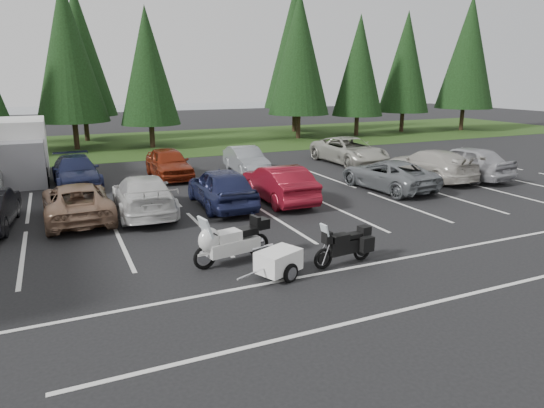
{
  "coord_description": "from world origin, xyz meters",
  "views": [
    {
      "loc": [
        -6.46,
        -13.57,
        4.91
      ],
      "look_at": [
        -0.56,
        -0.5,
        1.14
      ],
      "focal_mm": 32.0,
      "sensor_mm": 36.0,
      "label": 1
    }
  ],
  "objects_px": {
    "box_truck": "(20,151)",
    "car_near_2": "(77,202)",
    "touring_motorcycle": "(232,237)",
    "car_near_8": "(465,162)",
    "car_near_4": "(221,187)",
    "car_near_6": "(388,175)",
    "car_far_3": "(246,160)",
    "car_near_3": "(143,195)",
    "adventure_motorcycle": "(343,242)",
    "car_far_1": "(76,172)",
    "car_far_2": "(169,163)",
    "car_near_5": "(279,183)",
    "car_near_7": "(430,165)",
    "cargo_trailer": "(278,264)",
    "car_far_4": "(349,151)"
  },
  "relations": [
    {
      "from": "box_truck",
      "to": "car_near_6",
      "type": "xyz_separation_m",
      "value": [
        15.04,
        -8.78,
        -0.78
      ]
    },
    {
      "from": "car_near_2",
      "to": "car_near_7",
      "type": "relative_size",
      "value": 0.93
    },
    {
      "from": "car_near_3",
      "to": "cargo_trailer",
      "type": "bearing_deg",
      "value": 108.16
    },
    {
      "from": "box_truck",
      "to": "car_near_4",
      "type": "height_order",
      "value": "box_truck"
    },
    {
      "from": "car_near_4",
      "to": "car_far_2",
      "type": "distance_m",
      "value": 6.46
    },
    {
      "from": "box_truck",
      "to": "car_near_3",
      "type": "height_order",
      "value": "box_truck"
    },
    {
      "from": "box_truck",
      "to": "car_near_2",
      "type": "xyz_separation_m",
      "value": [
        2.06,
        -8.19,
        -0.79
      ]
    },
    {
      "from": "car_near_4",
      "to": "car_far_2",
      "type": "bearing_deg",
      "value": -82.97
    },
    {
      "from": "touring_motorcycle",
      "to": "cargo_trailer",
      "type": "relative_size",
      "value": 1.65
    },
    {
      "from": "box_truck",
      "to": "adventure_motorcycle",
      "type": "bearing_deg",
      "value": -62.05
    },
    {
      "from": "car_near_3",
      "to": "car_near_4",
      "type": "relative_size",
      "value": 1.08
    },
    {
      "from": "car_near_2",
      "to": "car_far_1",
      "type": "bearing_deg",
      "value": -93.82
    },
    {
      "from": "car_near_4",
      "to": "car_far_4",
      "type": "bearing_deg",
      "value": -146.12
    },
    {
      "from": "car_near_5",
      "to": "touring_motorcycle",
      "type": "relative_size",
      "value": 1.74
    },
    {
      "from": "car_near_6",
      "to": "car_far_2",
      "type": "distance_m",
      "value": 10.67
    },
    {
      "from": "box_truck",
      "to": "car_far_3",
      "type": "bearing_deg",
      "value": -13.15
    },
    {
      "from": "car_near_2",
      "to": "car_near_7",
      "type": "height_order",
      "value": "car_near_7"
    },
    {
      "from": "car_far_3",
      "to": "car_near_4",
      "type": "bearing_deg",
      "value": -115.99
    },
    {
      "from": "car_far_1",
      "to": "car_far_4",
      "type": "relative_size",
      "value": 0.87
    },
    {
      "from": "box_truck",
      "to": "car_near_8",
      "type": "xyz_separation_m",
      "value": [
        20.07,
        -8.32,
        -0.63
      ]
    },
    {
      "from": "box_truck",
      "to": "car_near_5",
      "type": "height_order",
      "value": "box_truck"
    },
    {
      "from": "car_near_5",
      "to": "car_far_4",
      "type": "height_order",
      "value": "car_far_4"
    },
    {
      "from": "car_near_5",
      "to": "car_far_1",
      "type": "relative_size",
      "value": 0.96
    },
    {
      "from": "car_near_2",
      "to": "car_near_4",
      "type": "height_order",
      "value": "car_near_4"
    },
    {
      "from": "car_far_2",
      "to": "car_far_3",
      "type": "relative_size",
      "value": 1.07
    },
    {
      "from": "car_near_5",
      "to": "car_near_7",
      "type": "bearing_deg",
      "value": -172.93
    },
    {
      "from": "car_far_4",
      "to": "cargo_trailer",
      "type": "relative_size",
      "value": 3.46
    },
    {
      "from": "car_near_6",
      "to": "car_far_2",
      "type": "bearing_deg",
      "value": -43.51
    },
    {
      "from": "car_near_4",
      "to": "cargo_trailer",
      "type": "bearing_deg",
      "value": 84.58
    },
    {
      "from": "car_near_5",
      "to": "car_far_1",
      "type": "bearing_deg",
      "value": -40.04
    },
    {
      "from": "adventure_motorcycle",
      "to": "car_near_3",
      "type": "bearing_deg",
      "value": 112.99
    },
    {
      "from": "car_near_8",
      "to": "car_near_7",
      "type": "bearing_deg",
      "value": -20.11
    },
    {
      "from": "car_near_2",
      "to": "car_far_3",
      "type": "distance_m",
      "value": 10.32
    },
    {
      "from": "car_near_4",
      "to": "cargo_trailer",
      "type": "xyz_separation_m",
      "value": [
        -0.89,
        -7.14,
        -0.42
      ]
    },
    {
      "from": "car_near_4",
      "to": "car_far_3",
      "type": "relative_size",
      "value": 1.13
    },
    {
      "from": "car_far_1",
      "to": "car_far_4",
      "type": "height_order",
      "value": "car_far_4"
    },
    {
      "from": "car_far_3",
      "to": "car_far_4",
      "type": "bearing_deg",
      "value": 4.27
    },
    {
      "from": "adventure_motorcycle",
      "to": "car_near_4",
      "type": "bearing_deg",
      "value": 92.96
    },
    {
      "from": "car_near_3",
      "to": "car_far_4",
      "type": "distance_m",
      "value": 14.18
    },
    {
      "from": "car_near_2",
      "to": "car_near_5",
      "type": "xyz_separation_m",
      "value": [
        7.59,
        -0.55,
        0.08
      ]
    },
    {
      "from": "touring_motorcycle",
      "to": "car_near_8",
      "type": "bearing_deg",
      "value": 11.56
    },
    {
      "from": "car_near_4",
      "to": "car_far_1",
      "type": "distance_m",
      "value": 7.97
    },
    {
      "from": "box_truck",
      "to": "car_near_2",
      "type": "height_order",
      "value": "box_truck"
    },
    {
      "from": "car_far_1",
      "to": "car_far_2",
      "type": "height_order",
      "value": "car_far_2"
    },
    {
      "from": "car_near_2",
      "to": "cargo_trailer",
      "type": "bearing_deg",
      "value": 118.6
    },
    {
      "from": "car_near_8",
      "to": "car_far_1",
      "type": "xyz_separation_m",
      "value": [
        -17.73,
        5.98,
        -0.14
      ]
    },
    {
      "from": "car_near_3",
      "to": "car_near_6",
      "type": "relative_size",
      "value": 1.03
    },
    {
      "from": "car_near_4",
      "to": "car_near_6",
      "type": "relative_size",
      "value": 0.96
    },
    {
      "from": "box_truck",
      "to": "adventure_motorcycle",
      "type": "height_order",
      "value": "box_truck"
    },
    {
      "from": "box_truck",
      "to": "car_near_6",
      "type": "height_order",
      "value": "box_truck"
    }
  ]
}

